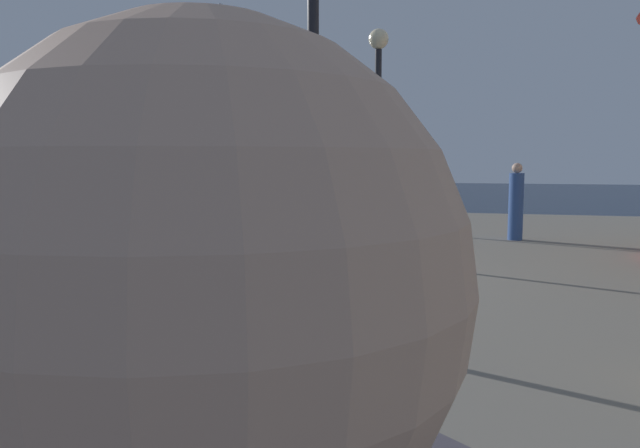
{
  "coord_description": "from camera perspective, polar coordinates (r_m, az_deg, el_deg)",
  "views": [
    {
      "loc": [
        3.13,
        -10.01,
        2.72
      ],
      "look_at": [
        -0.1,
        2.86,
        1.31
      ],
      "focal_mm": 34.89,
      "sensor_mm": 36.0,
      "label": 1
    }
  ],
  "objects": [
    {
      "name": "lamp_post_far_end",
      "position": [
        11.42,
        5.34,
        10.9
      ],
      "size": [
        0.36,
        0.36,
        4.21
      ],
      "color": "black",
      "rests_on": "quay_dock"
    },
    {
      "name": "ground_plane",
      "position": [
        10.83,
        -3.21,
        -8.48
      ],
      "size": [
        120.0,
        120.0,
        0.0
      ],
      "primitive_type": "plane",
      "color": "#162338"
    },
    {
      "name": "lamp_post_mid_promenade",
      "position": [
        6.61,
        -0.63,
        16.25
      ],
      "size": [
        0.36,
        0.36,
        4.55
      ],
      "color": "black",
      "rests_on": "quay_dock"
    },
    {
      "name": "person_far_corner",
      "position": [
        15.28,
        17.53,
        1.77
      ],
      "size": [
        0.34,
        0.34,
        1.81
      ],
      "color": "#2D4C8C",
      "rests_on": "quay_dock"
    },
    {
      "name": "motorboat_blue",
      "position": [
        14.89,
        -27.1,
        -3.03
      ],
      "size": [
        2.61,
        5.98,
        1.43
      ],
      "color": "navy",
      "rests_on": "ground"
    },
    {
      "name": "bollard_south",
      "position": [
        10.6,
        -0.84,
        -3.26
      ],
      "size": [
        0.24,
        0.24,
        0.4
      ],
      "primitive_type": "cylinder",
      "color": "#2D2D33",
      "rests_on": "quay_dock"
    },
    {
      "name": "sailboat_yellow",
      "position": [
        19.64,
        -10.39,
        0.16
      ],
      "size": [
        3.4,
        7.14,
        7.52
      ],
      "color": "gold",
      "rests_on": "ground"
    },
    {
      "name": "bollard_north",
      "position": [
        6.78,
        -10.42,
        -8.71
      ],
      "size": [
        0.24,
        0.24,
        0.4
      ],
      "primitive_type": "cylinder",
      "color": "#2D2D33",
      "rests_on": "quay_dock"
    }
  ]
}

